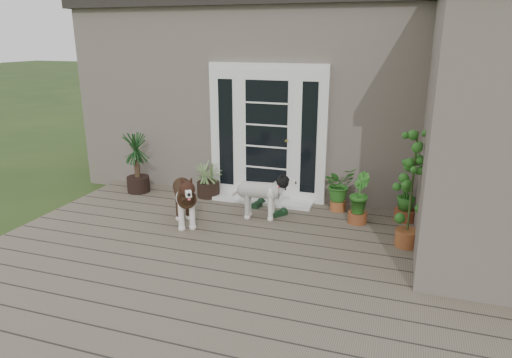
% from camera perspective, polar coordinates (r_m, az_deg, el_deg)
% --- Properties ---
extents(deck, '(6.20, 4.60, 0.12)m').
position_cam_1_polar(deck, '(5.59, -3.47, -10.30)').
color(deck, '#6B5B4C').
rests_on(deck, ground).
extents(house_main, '(7.40, 4.00, 3.10)m').
position_cam_1_polar(house_main, '(9.10, 6.51, 10.24)').
color(house_main, '#665E54').
rests_on(house_main, ground).
extents(roof_main, '(7.60, 4.20, 0.20)m').
position_cam_1_polar(roof_main, '(9.05, 6.88, 20.66)').
color(roof_main, '#2D2826').
rests_on(roof_main, house_main).
extents(house_wing, '(1.60, 2.40, 3.10)m').
position_cam_1_polar(house_wing, '(5.88, 28.15, 4.48)').
color(house_wing, '#665E54').
rests_on(house_wing, ground).
extents(door_unit, '(1.90, 0.14, 2.15)m').
position_cam_1_polar(door_unit, '(7.25, 1.39, 5.71)').
color(door_unit, white).
rests_on(door_unit, deck).
extents(door_step, '(1.60, 0.40, 0.05)m').
position_cam_1_polar(door_step, '(7.35, 0.87, -2.63)').
color(door_step, white).
rests_on(door_step, deck).
extents(brindle_dog, '(0.76, 0.89, 0.69)m').
position_cam_1_polar(brindle_dog, '(6.43, -8.86, -2.77)').
color(brindle_dog, '#362113').
rests_on(brindle_dog, deck).
extents(white_dog, '(0.78, 0.41, 0.62)m').
position_cam_1_polar(white_dog, '(6.60, 0.50, -2.34)').
color(white_dog, white).
rests_on(white_dog, deck).
extents(spider_plant, '(0.68, 0.68, 0.66)m').
position_cam_1_polar(spider_plant, '(7.54, -5.99, 0.22)').
color(spider_plant, '#A1B670').
rests_on(spider_plant, deck).
extents(yucca, '(0.90, 0.90, 1.04)m').
position_cam_1_polar(yucca, '(7.93, -14.61, 2.04)').
color(yucca, '#113314').
rests_on(yucca, deck).
extents(herb_a, '(0.67, 0.67, 0.60)m').
position_cam_1_polar(herb_a, '(7.01, 10.24, -1.53)').
color(herb_a, '#1D6521').
rests_on(herb_a, deck).
extents(herb_b, '(0.40, 0.40, 0.52)m').
position_cam_1_polar(herb_b, '(6.61, 12.58, -3.20)').
color(herb_b, '#1A5B1D').
rests_on(herb_b, deck).
extents(herb_c, '(0.40, 0.40, 0.49)m').
position_cam_1_polar(herb_c, '(6.88, 18.12, -2.98)').
color(herb_c, '#17521A').
rests_on(herb_c, deck).
extents(sapling, '(0.58, 0.58, 1.52)m').
position_cam_1_polar(sapling, '(5.88, 18.80, -1.13)').
color(sapling, '#164F1A').
rests_on(sapling, deck).
extents(clog_left, '(0.20, 0.33, 0.09)m').
position_cam_1_polar(clog_left, '(7.14, 0.28, -3.07)').
color(clog_left, black).
rests_on(clog_left, deck).
extents(clog_right, '(0.29, 0.32, 0.09)m').
position_cam_1_polar(clog_right, '(6.78, 2.85, -4.21)').
color(clog_right, black).
rests_on(clog_right, deck).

